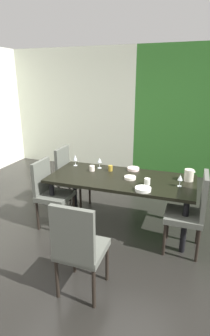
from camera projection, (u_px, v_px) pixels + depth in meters
The scene contains 18 objects.
ground_plane at pixel (82, 236), 3.61m from camera, with size 6.26×6.09×0.02m, color black.
back_panel_interior at pixel (72, 109), 6.33m from camera, with size 3.14×0.10×2.74m, color silver.
garden_window_panel at pixel (210, 114), 5.36m from camera, with size 3.12×0.10×2.74m, color #2F6D28.
dining_table at pixel (121, 183), 3.67m from camera, with size 2.00×0.92×0.75m.
chair_right_near at pixel (192, 210), 3.12m from camera, with size 0.44×0.44×1.03m.
chair_left_far at pixel (69, 175), 4.29m from camera, with size 0.44×0.44×1.01m.
chair_head_near at pixel (79, 246), 2.45m from camera, with size 0.44×0.44×1.01m.
chair_left_near at pixel (50, 190), 3.72m from camera, with size 0.44×0.44×0.98m.
wine_glass_corner at pixel (99, 161), 3.99m from camera, with size 0.07×0.07×0.16m.
wine_glass_rear at pixel (75, 158), 4.11m from camera, with size 0.06×0.06×0.18m.
wine_glass_near_window at pixel (180, 178), 3.30m from camera, with size 0.07×0.07×0.15m.
serving_bowl_west at pixel (133, 169), 3.93m from camera, with size 0.18×0.18×0.04m, color #F3D8D2.
serving_bowl_right at pixel (130, 178), 3.58m from camera, with size 0.16×0.16×0.04m, color white.
serving_bowl_south at pixel (143, 189), 3.20m from camera, with size 0.20×0.20×0.04m, color white.
cup_center at pixel (147, 182), 3.38m from camera, with size 0.08×0.08×0.09m, color white.
cup_north at pixel (110, 168), 3.90m from camera, with size 0.07×0.07×0.08m, color #A8872A.
cup_east at pixel (92, 168), 3.89m from camera, with size 0.08×0.08×0.08m, color white.
pitcher_front at pixel (189, 175), 3.50m from camera, with size 0.14×0.13×0.16m.
Camera 1 is at (1.32, -2.84, 2.03)m, focal length 28.00 mm.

